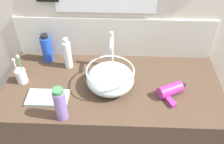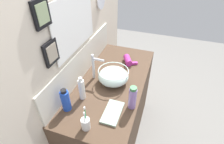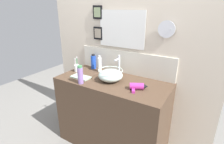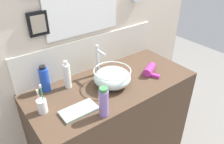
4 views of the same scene
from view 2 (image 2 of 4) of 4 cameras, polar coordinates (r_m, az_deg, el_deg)
The scene contains 11 objects.
ground_plane at distance 2.25m, azimuth 0.03°, elevation -19.80°, with size 6.00×6.00×0.00m, color gray.
vanity_counter at distance 1.90m, azimuth 0.04°, elevation -12.75°, with size 1.26×0.58×0.87m, color #4C3828.
back_panel at distance 1.51m, azimuth -11.64°, elevation 9.94°, with size 2.16×0.10×2.43m.
glass_bowl_sink at distance 1.54m, azimuth 0.44°, elevation -1.29°, with size 0.27×0.27×0.13m.
faucet at distance 1.55m, azimuth -5.75°, elevation 2.23°, with size 0.02×0.12×0.25m.
hair_drier at distance 1.82m, azimuth 5.19°, elevation 4.07°, with size 0.19×0.18×0.07m.
toothbrush_cup at distance 1.23m, azimuth -8.60°, elevation -16.27°, with size 0.06×0.06×0.20m.
shampoo_bottle at distance 1.31m, azimuth 6.71°, elevation -8.36°, with size 0.06×0.06×0.20m.
lotion_bottle at distance 1.39m, azimuth -9.84°, elevation -5.49°, with size 0.05×0.05×0.21m.
spray_bottle at distance 1.33m, azimuth -14.92°, elevation -8.92°, with size 0.06×0.06×0.19m.
hand_towel at distance 1.33m, azimuth 0.20°, elevation -13.02°, with size 0.23×0.12×0.02m, color #99B29E.
Camera 2 is at (-1.15, -0.39, 1.90)m, focal length 28.00 mm.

